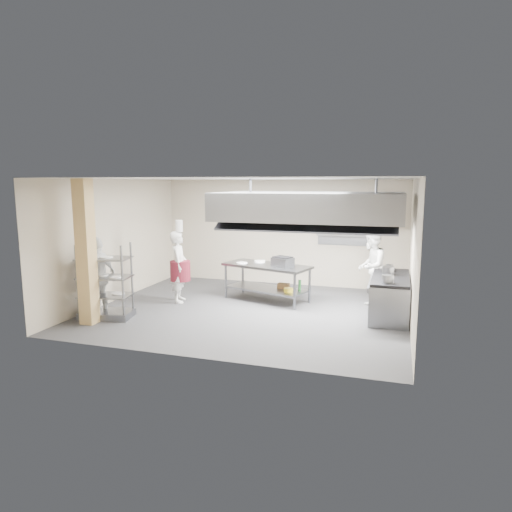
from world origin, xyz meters
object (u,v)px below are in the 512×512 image
(chef_head, at_px, (179,267))
(cooking_range, at_px, (390,298))
(chef_line, at_px, (371,267))
(pass_rack, at_px, (105,281))
(chef_plating, at_px, (98,277))
(stockpot, at_px, (388,271))
(island, at_px, (267,283))
(griddle, at_px, (283,262))

(chef_head, bearing_deg, cooking_range, -107.14)
(chef_line, bearing_deg, pass_rack, -51.64)
(pass_rack, distance_m, chef_line, 6.16)
(chef_line, bearing_deg, chef_head, -64.80)
(pass_rack, height_order, chef_plating, chef_plating)
(chef_head, height_order, stockpot, chef_head)
(island, bearing_deg, stockpot, 9.69)
(chef_line, xyz_separation_m, chef_plating, (-5.60, -2.91, -0.02))
(island, bearing_deg, cooking_range, 7.14)
(chef_line, bearing_deg, griddle, -61.98)
(pass_rack, relative_size, stockpot, 6.15)
(griddle, xyz_separation_m, stockpot, (2.44, -0.18, -0.03))
(chef_head, xyz_separation_m, stockpot, (4.91, 0.39, 0.12))
(pass_rack, distance_m, cooking_range, 6.21)
(chef_line, xyz_separation_m, griddle, (-2.03, -0.67, 0.12))
(chef_head, bearing_deg, chef_line, -94.49)
(cooking_range, relative_size, griddle, 4.34)
(cooking_range, distance_m, griddle, 2.60)
(chef_head, bearing_deg, chef_plating, 126.42)
(chef_line, distance_m, stockpot, 0.96)
(pass_rack, distance_m, griddle, 4.07)
(cooking_range, relative_size, chef_head, 1.14)
(cooking_range, bearing_deg, griddle, 172.60)
(pass_rack, xyz_separation_m, chef_head, (0.90, 1.70, 0.06))
(cooking_range, bearing_deg, pass_rack, -161.60)
(cooking_range, distance_m, chef_head, 5.01)
(island, bearing_deg, chef_head, -142.89)
(island, relative_size, stockpot, 8.14)
(cooking_range, bearing_deg, chef_plating, -162.56)
(pass_rack, height_order, griddle, pass_rack)
(stockpot, bearing_deg, island, 172.94)
(island, relative_size, chef_plating, 1.22)
(island, relative_size, griddle, 4.69)
(chef_line, distance_m, griddle, 2.14)
(pass_rack, distance_m, chef_plating, 0.22)
(island, xyz_separation_m, chef_head, (-2.02, -0.75, 0.42))
(chef_head, bearing_deg, griddle, -96.87)
(island, distance_m, griddle, 0.74)
(chef_line, relative_size, stockpot, 6.81)
(island, height_order, chef_line, chef_line)
(pass_rack, bearing_deg, chef_line, 17.11)
(island, distance_m, pass_rack, 3.84)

